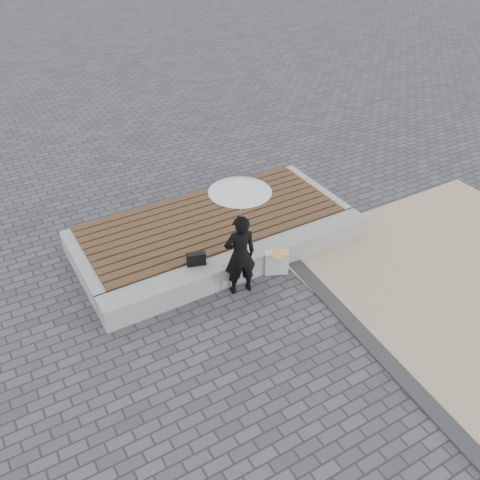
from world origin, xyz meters
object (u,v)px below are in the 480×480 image
handbag (196,259)px  canvas_tote (276,262)px  seating_ledge (244,263)px  parasol (240,185)px  woman (240,255)px

handbag → canvas_tote: bearing=0.2°
handbag → canvas_tote: size_ratio=0.75×
seating_ledge → parasol: parasol is taller
woman → handbag: woman is taller
handbag → woman: bearing=-25.6°
handbag → seating_ledge: bearing=8.2°
seating_ledge → handbag: size_ratio=16.06×
woman → canvas_tote: 0.92m
seating_ledge → handbag: 0.89m
woman → canvas_tote: size_ratio=3.43×
woman → handbag: (-0.53, 0.49, -0.20)m
parasol → seating_ledge: bearing=50.4°
handbag → canvas_tote: (1.29, -0.40, -0.30)m
seating_ledge → woman: bearing=-129.6°
seating_ledge → canvas_tote: size_ratio=12.00×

